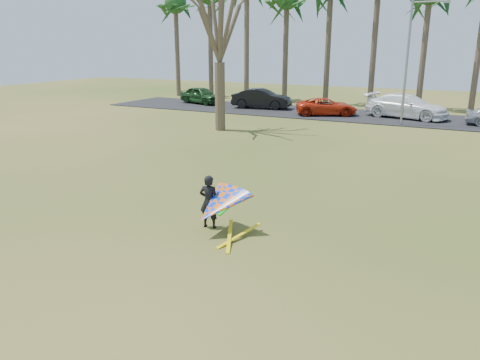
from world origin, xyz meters
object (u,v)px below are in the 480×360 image
at_px(car_2, 326,107).
at_px(kite_flyer, 217,205).
at_px(bare_tree_left, 219,15).
at_px(car_1, 262,99).
at_px(streetlight, 410,57).
at_px(car_3, 407,106).
at_px(car_0, 201,95).

relative_size(car_2, kite_flyer, 1.92).
xyz_separation_m(bare_tree_left, car_1, (-1.79, 10.31, -6.05)).
distance_m(bare_tree_left, streetlight, 12.58).
distance_m(car_2, kite_flyer, 24.14).
height_order(streetlight, kite_flyer, streetlight).
bearing_deg(car_1, kite_flyer, -165.91).
distance_m(car_2, car_3, 5.78).
bearing_deg(kite_flyer, car_2, 99.48).
relative_size(car_2, car_3, 0.78).
bearing_deg(streetlight, car_3, 95.68).
relative_size(car_0, car_3, 0.75).
relative_size(streetlight, car_2, 1.74).
relative_size(car_0, kite_flyer, 1.84).
bearing_deg(car_1, car_2, -109.57).
bearing_deg(car_2, car_3, -102.22).
bearing_deg(streetlight, car_0, 168.02).
bearing_deg(car_3, kite_flyer, -170.04).
height_order(streetlight, car_1, streetlight).
bearing_deg(car_0, kite_flyer, -131.14).
height_order(bare_tree_left, car_0, bare_tree_left).
relative_size(streetlight, car_1, 1.63).
relative_size(bare_tree_left, car_3, 1.64).
xyz_separation_m(car_2, kite_flyer, (3.98, -23.81, 0.14)).
bearing_deg(bare_tree_left, car_2, 65.11).
xyz_separation_m(bare_tree_left, car_3, (9.83, 10.30, -6.00)).
bearing_deg(car_3, streetlight, -160.56).
xyz_separation_m(bare_tree_left, streetlight, (10.16, 7.00, -2.45)).
height_order(bare_tree_left, car_1, bare_tree_left).
height_order(streetlight, car_2, streetlight).
height_order(bare_tree_left, kite_flyer, bare_tree_left).
xyz_separation_m(streetlight, car_2, (-5.96, 2.04, -3.77)).
height_order(car_0, car_1, car_1).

